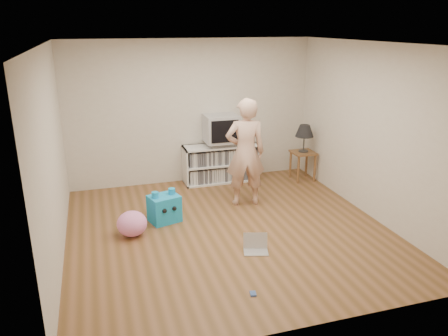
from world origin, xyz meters
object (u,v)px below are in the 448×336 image
Objects in this scene: laptop at (256,246)px; plush_blue at (164,208)px; person at (245,153)px; dvd_deck at (221,143)px; plush_pink at (132,224)px; media_unit at (221,163)px; crt_tv at (221,128)px; table_lamp at (305,131)px; side_table at (303,159)px.

plush_blue is at bearing 144.66° from laptop.
laptop is (-0.39, -1.53, -0.82)m from person.
person reaches higher than dvd_deck.
plush_blue is at bearing 32.90° from plush_pink.
media_unit is at bearing 31.71° from plush_blue.
crt_tv is at bearing -77.84° from person.
dvd_deck is (0.00, -0.02, 0.39)m from media_unit.
person is at bearing -4.77° from plush_blue.
table_lamp is 1.38× the size of laptop.
crt_tv is 1.17m from person.
plush_pink is at bearing 164.85° from laptop.
plush_blue is (-1.31, -1.45, -0.52)m from dvd_deck.
table_lamp is at bearing 22.98° from plush_pink.
crt_tv is 1.61× the size of laptop.
side_table is 1.71m from person.
person is 1.78m from laptop.
plush_pink is at bearing -135.43° from media_unit.
dvd_deck is at bearing 99.20° from laptop.
person is 4.19× the size of plush_pink.
table_lamp is (1.51, -0.39, 0.59)m from media_unit.
laptop is at bearing -96.83° from crt_tv.
laptop is at bearing -67.80° from plush_blue.
person reaches higher than plush_blue.
table_lamp is at bearing -13.68° from crt_tv.
person is at bearing -86.80° from crt_tv.
person is (0.07, -1.17, 0.14)m from dvd_deck.
crt_tv is at bearing 166.32° from table_lamp.
person reaches higher than side_table.
dvd_deck is 1.20× the size of laptop.
plush_pink is (-1.83, -1.80, -0.17)m from media_unit.
person reaches higher than laptop.
media_unit is 2.72× the size of table_lamp.
person is 4.70× the size of laptop.
side_table is 1.31× the size of plush_pink.
laptop is 1.60m from plush_blue.
table_lamp is at bearing -13.80° from dvd_deck.
plush_pink is (-1.83, -1.78, -0.56)m from dvd_deck.
crt_tv is 1.55m from table_lamp.
laptop is at bearing -128.21° from side_table.
side_table is 0.31× the size of person.
dvd_deck is 2.80m from laptop.
media_unit is 0.39m from dvd_deck.
table_lamp is 3.70m from plush_pink.
person reaches higher than table_lamp.
plush_blue is at bearing 20.64° from person.
crt_tv reaches higher than dvd_deck.
laptop is (-0.32, -2.71, -0.29)m from media_unit.
person is at bearing 18.05° from plush_pink.
dvd_deck is 1.18m from person.
table_lamp is 3.11m from plush_blue.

